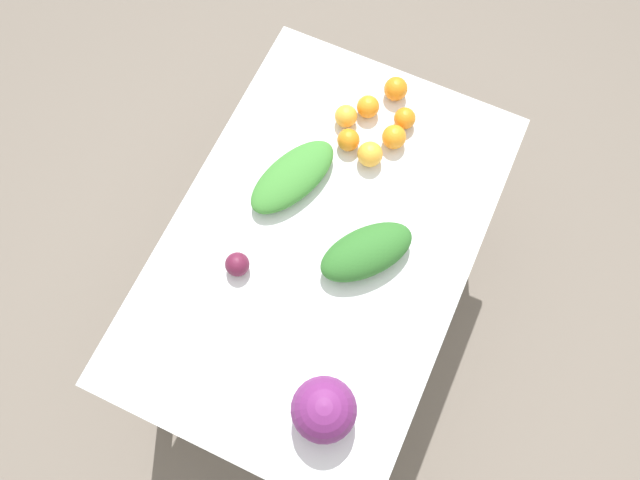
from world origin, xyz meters
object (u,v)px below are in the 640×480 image
at_px(orange_5, 396,89).
at_px(orange_6, 346,116).
at_px(cabbage_purple, 324,410).
at_px(orange_1, 370,154).
at_px(greens_bunch_kale, 293,177).
at_px(beet_root, 237,264).
at_px(orange_3, 394,137).
at_px(orange_4, 405,118).
at_px(orange_0, 368,107).
at_px(orange_2, 348,140).
at_px(greens_bunch_scallion, 366,252).

relative_size(orange_5, orange_6, 1.06).
height_order(cabbage_purple, orange_5, cabbage_purple).
height_order(orange_1, orange_6, orange_1).
bearing_deg(greens_bunch_kale, beet_root, -4.61).
distance_m(orange_3, orange_4, 0.07).
xyz_separation_m(cabbage_purple, greens_bunch_kale, (-0.56, -0.35, -0.05)).
xyz_separation_m(orange_0, orange_2, (0.13, -0.01, -0.00)).
relative_size(beet_root, orange_5, 0.94).
height_order(beet_root, orange_6, same).
distance_m(greens_bunch_kale, orange_5, 0.43).
distance_m(cabbage_purple, orange_1, 0.74).
bearing_deg(orange_2, greens_bunch_scallion, 31.66).
height_order(cabbage_purple, orange_3, cabbage_purple).
bearing_deg(orange_1, greens_bunch_kale, -47.67).
bearing_deg(orange_5, orange_6, -33.69).
relative_size(greens_bunch_scallion, greens_bunch_kale, 0.91).
distance_m(cabbage_purple, orange_3, 0.81).
bearing_deg(orange_0, greens_bunch_kale, -19.03).
relative_size(beet_root, orange_2, 1.01).
bearing_deg(orange_0, orange_4, 94.73).
distance_m(orange_0, orange_4, 0.12).
bearing_deg(orange_6, beet_root, -8.57).
bearing_deg(orange_4, orange_1, -16.63).
bearing_deg(orange_0, orange_1, 25.18).
height_order(beet_root, orange_2, same).
bearing_deg(orange_5, cabbage_purple, 11.52).
bearing_deg(beet_root, orange_3, 156.10).
bearing_deg(beet_root, orange_0, 167.94).
relative_size(cabbage_purple, orange_4, 2.52).
relative_size(orange_3, orange_6, 1.06).
bearing_deg(orange_0, orange_5, 150.13).
distance_m(greens_bunch_scallion, orange_6, 0.44).
bearing_deg(orange_1, orange_4, 163.37).
bearing_deg(orange_3, orange_2, -61.81).
height_order(greens_bunch_scallion, orange_2, greens_bunch_scallion).
bearing_deg(beet_root, orange_4, 158.31).
bearing_deg(orange_2, orange_5, 164.51).
xyz_separation_m(greens_bunch_scallion, orange_5, (-0.52, -0.13, -0.01)).
distance_m(greens_bunch_kale, orange_6, 0.26).
xyz_separation_m(greens_bunch_kale, orange_1, (-0.16, 0.18, 0.00)).
distance_m(orange_4, orange_5, 0.10).
xyz_separation_m(orange_0, orange_4, (-0.01, 0.12, -0.00)).
distance_m(orange_1, orange_2, 0.08).
distance_m(cabbage_purple, greens_bunch_kale, 0.66).
bearing_deg(orange_6, orange_1, 52.41).
relative_size(greens_bunch_kale, orange_4, 4.60).
xyz_separation_m(greens_bunch_scallion, orange_6, (-0.37, -0.23, -0.01)).
bearing_deg(cabbage_purple, greens_bunch_scallion, -171.00).
distance_m(greens_bunch_scallion, orange_2, 0.36).
relative_size(greens_bunch_scallion, orange_1, 3.67).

